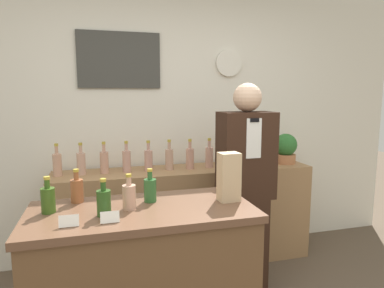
% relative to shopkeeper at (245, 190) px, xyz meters
% --- Properties ---
extents(back_wall, '(5.20, 0.09, 2.70)m').
position_rel_shopkeeper_xyz_m(back_wall, '(-0.53, 0.86, 0.52)').
color(back_wall, silver).
rests_on(back_wall, ground_plane).
extents(back_shelf, '(2.37, 0.46, 0.91)m').
position_rel_shopkeeper_xyz_m(back_shelf, '(-0.34, 0.57, -0.38)').
color(back_shelf, '#9E754C').
rests_on(back_shelf, ground_plane).
extents(shopkeeper, '(0.42, 0.27, 1.67)m').
position_rel_shopkeeper_xyz_m(shopkeeper, '(0.00, 0.00, 0.00)').
color(shopkeeper, '#331E14').
rests_on(shopkeeper, ground_plane).
extents(potted_plant, '(0.22, 0.22, 0.29)m').
position_rel_shopkeeper_xyz_m(potted_plant, '(0.68, 0.55, 0.22)').
color(potted_plant, '#B27047').
rests_on(potted_plant, back_shelf).
extents(paper_bag, '(0.12, 0.10, 0.28)m').
position_rel_shopkeeper_xyz_m(paper_bag, '(-0.39, -0.63, 0.28)').
color(paper_bag, tan).
rests_on(paper_bag, display_counter).
extents(price_card_left, '(0.09, 0.02, 0.06)m').
position_rel_shopkeeper_xyz_m(price_card_left, '(-1.26, -0.80, 0.17)').
color(price_card_left, white).
rests_on(price_card_left, display_counter).
extents(price_card_right, '(0.09, 0.02, 0.06)m').
position_rel_shopkeeper_xyz_m(price_card_right, '(-1.07, -0.80, 0.17)').
color(price_card_right, white).
rests_on(price_card_right, display_counter).
extents(counter_bottle_0, '(0.07, 0.07, 0.19)m').
position_rel_shopkeeper_xyz_m(counter_bottle_0, '(-1.37, -0.57, 0.21)').
color(counter_bottle_0, '#34541A').
rests_on(counter_bottle_0, display_counter).
extents(counter_bottle_1, '(0.07, 0.07, 0.19)m').
position_rel_shopkeeper_xyz_m(counter_bottle_1, '(-1.24, -0.42, 0.21)').
color(counter_bottle_1, brown).
rests_on(counter_bottle_1, display_counter).
extents(counter_bottle_2, '(0.07, 0.07, 0.19)m').
position_rel_shopkeeper_xyz_m(counter_bottle_2, '(-1.09, -0.69, 0.21)').
color(counter_bottle_2, '#284D1B').
rests_on(counter_bottle_2, display_counter).
extents(counter_bottle_3, '(0.07, 0.07, 0.19)m').
position_rel_shopkeeper_xyz_m(counter_bottle_3, '(-0.96, -0.62, 0.21)').
color(counter_bottle_3, tan).
rests_on(counter_bottle_3, display_counter).
extents(counter_bottle_4, '(0.07, 0.07, 0.19)m').
position_rel_shopkeeper_xyz_m(counter_bottle_4, '(-0.83, -0.52, 0.21)').
color(counter_bottle_4, '#295B2A').
rests_on(counter_bottle_4, display_counter).
extents(shelf_bottle_0, '(0.07, 0.07, 0.28)m').
position_rel_shopkeeper_xyz_m(shelf_bottle_0, '(-1.44, 0.58, 0.18)').
color(shelf_bottle_0, tan).
rests_on(shelf_bottle_0, back_shelf).
extents(shelf_bottle_1, '(0.07, 0.07, 0.28)m').
position_rel_shopkeeper_xyz_m(shelf_bottle_1, '(-1.25, 0.58, 0.18)').
color(shelf_bottle_1, tan).
rests_on(shelf_bottle_1, back_shelf).
extents(shelf_bottle_2, '(0.07, 0.07, 0.28)m').
position_rel_shopkeeper_xyz_m(shelf_bottle_2, '(-1.06, 0.59, 0.18)').
color(shelf_bottle_2, tan).
rests_on(shelf_bottle_2, back_shelf).
extents(shelf_bottle_3, '(0.07, 0.07, 0.28)m').
position_rel_shopkeeper_xyz_m(shelf_bottle_3, '(-0.87, 0.58, 0.18)').
color(shelf_bottle_3, tan).
rests_on(shelf_bottle_3, back_shelf).
extents(shelf_bottle_4, '(0.07, 0.07, 0.28)m').
position_rel_shopkeeper_xyz_m(shelf_bottle_4, '(-0.68, 0.56, 0.18)').
color(shelf_bottle_4, tan).
rests_on(shelf_bottle_4, back_shelf).
extents(shelf_bottle_5, '(0.07, 0.07, 0.28)m').
position_rel_shopkeeper_xyz_m(shelf_bottle_5, '(-0.49, 0.57, 0.18)').
color(shelf_bottle_5, tan).
rests_on(shelf_bottle_5, back_shelf).
extents(shelf_bottle_6, '(0.07, 0.07, 0.28)m').
position_rel_shopkeeper_xyz_m(shelf_bottle_6, '(-0.30, 0.56, 0.18)').
color(shelf_bottle_6, tan).
rests_on(shelf_bottle_6, back_shelf).
extents(shelf_bottle_7, '(0.07, 0.07, 0.28)m').
position_rel_shopkeeper_xyz_m(shelf_bottle_7, '(-0.11, 0.57, 0.18)').
color(shelf_bottle_7, tan).
rests_on(shelf_bottle_7, back_shelf).
extents(shelf_bottle_8, '(0.07, 0.07, 0.28)m').
position_rel_shopkeeper_xyz_m(shelf_bottle_8, '(0.08, 0.58, 0.18)').
color(shelf_bottle_8, tan).
rests_on(shelf_bottle_8, back_shelf).
extents(shelf_bottle_9, '(0.07, 0.07, 0.28)m').
position_rel_shopkeeper_xyz_m(shelf_bottle_9, '(0.27, 0.55, 0.18)').
color(shelf_bottle_9, tan).
rests_on(shelf_bottle_9, back_shelf).
extents(shelf_bottle_10, '(0.07, 0.07, 0.28)m').
position_rel_shopkeeper_xyz_m(shelf_bottle_10, '(0.46, 0.57, 0.18)').
color(shelf_bottle_10, tan).
rests_on(shelf_bottle_10, back_shelf).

